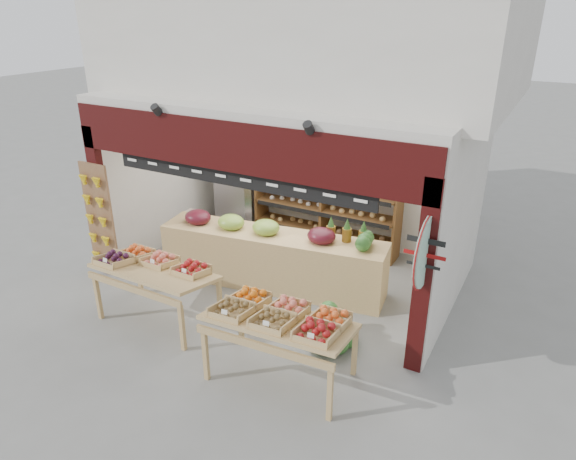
# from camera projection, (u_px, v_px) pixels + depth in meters

# --- Properties ---
(ground) EXTENTS (60.00, 60.00, 0.00)m
(ground) POSITION_uv_depth(u_px,v_px,m) (274.00, 283.00, 8.85)
(ground) COLOR slate
(ground) RESTS_ON ground
(shop_structure) EXTENTS (6.36, 5.12, 5.40)m
(shop_structure) POSITION_uv_depth(u_px,v_px,m) (319.00, 36.00, 8.56)
(shop_structure) COLOR silver
(shop_structure) RESTS_ON ground
(banana_board) EXTENTS (0.60, 0.15, 1.80)m
(banana_board) POSITION_uv_depth(u_px,v_px,m) (98.00, 217.00, 8.65)
(banana_board) COLOR brown
(banana_board) RESTS_ON ground
(gift_sign) EXTENTS (0.04, 0.93, 0.92)m
(gift_sign) POSITION_uv_depth(u_px,v_px,m) (425.00, 252.00, 6.01)
(gift_sign) COLOR #B4E2C7
(gift_sign) RESTS_ON ground
(back_shelving) EXTENTS (2.95, 0.48, 1.82)m
(back_shelving) POSITION_uv_depth(u_px,v_px,m) (326.00, 191.00, 9.80)
(back_shelving) COLOR brown
(back_shelving) RESTS_ON ground
(refrigerator) EXTENTS (0.93, 0.93, 1.99)m
(refrigerator) POSITION_uv_depth(u_px,v_px,m) (240.00, 183.00, 10.72)
(refrigerator) COLOR #ADAFB4
(refrigerator) RESTS_ON ground
(cardboard_stack) EXTENTS (0.99, 0.72, 0.71)m
(cardboard_stack) POSITION_uv_depth(u_px,v_px,m) (205.00, 235.00, 10.07)
(cardboard_stack) COLOR beige
(cardboard_stack) RESTS_ON ground
(mid_counter) EXTENTS (3.88, 1.28, 1.18)m
(mid_counter) POSITION_uv_depth(u_px,v_px,m) (271.00, 257.00, 8.60)
(mid_counter) COLOR tan
(mid_counter) RESTS_ON ground
(display_table_left) EXTENTS (1.75, 0.98, 1.09)m
(display_table_left) POSITION_uv_depth(u_px,v_px,m) (152.00, 266.00, 7.62)
(display_table_left) COLOR tan
(display_table_left) RESTS_ON ground
(display_table_right) EXTENTS (1.85, 1.11, 1.12)m
(display_table_right) POSITION_uv_depth(u_px,v_px,m) (280.00, 318.00, 6.28)
(display_table_right) COLOR tan
(display_table_right) RESTS_ON ground
(watermelon_pile) EXTENTS (0.75, 0.72, 0.54)m
(watermelon_pile) POSITION_uv_depth(u_px,v_px,m) (331.00, 332.00, 7.19)
(watermelon_pile) COLOR #1E501A
(watermelon_pile) RESTS_ON ground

